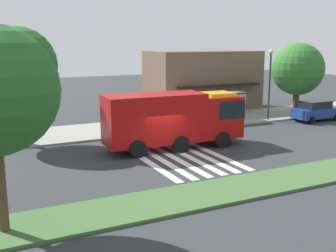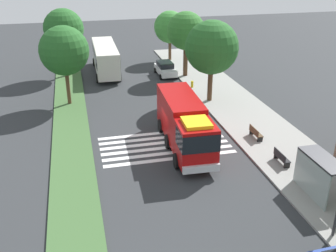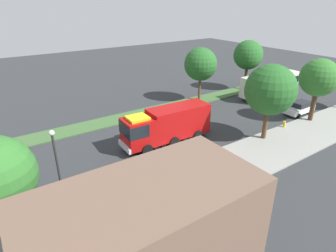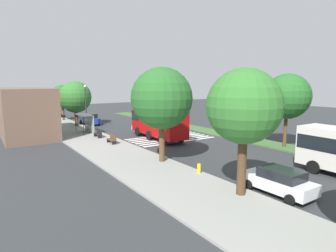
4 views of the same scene
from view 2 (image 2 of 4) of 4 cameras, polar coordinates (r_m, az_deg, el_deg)
ground_plane at (r=31.20m, az=-0.73°, el=-2.27°), size 120.00×120.00×0.00m
sidewalk at (r=33.92m, az=13.43°, el=-0.57°), size 60.00×5.92×0.14m
median_strip at (r=30.55m, az=-13.76°, el=-3.49°), size 60.00×3.00×0.14m
crosswalk at (r=30.63m, az=-0.45°, el=-2.78°), size 4.95×10.00×0.01m
fire_truck at (r=29.29m, az=2.50°, el=0.37°), size 9.67×3.11×3.70m
parked_car_west at (r=47.75m, az=-0.39°, el=8.34°), size 4.44×2.12×1.61m
transit_bus at (r=48.96m, az=-9.08°, el=9.91°), size 10.45×2.98×3.45m
bus_stop_shelter at (r=25.31m, az=20.86°, el=-5.92°), size 3.50×1.40×2.46m
bench_near_shelter at (r=28.80m, az=16.12°, el=-4.38°), size 1.60×0.50×0.90m
bench_west_of_shelter at (r=32.06m, az=12.58°, el=-0.95°), size 1.60×0.50×0.90m
sidewalk_tree_far_west at (r=53.66m, az=0.28°, el=14.17°), size 4.23×4.23×6.53m
sidewalk_tree_west at (r=46.29m, az=2.63°, el=13.60°), size 4.38×4.38×7.49m
sidewalk_tree_center at (r=38.13m, az=6.36°, el=11.26°), size 5.13×5.13×7.89m
median_tree_far_west at (r=47.77m, az=-14.92°, el=13.46°), size 4.56×4.56×7.80m
median_tree_west at (r=38.30m, az=-14.85°, el=10.51°), size 4.62×4.62×7.53m
fire_hydrant at (r=43.21m, az=3.52°, el=6.09°), size 0.28×0.28×0.70m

